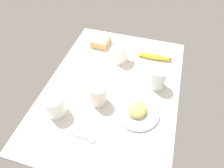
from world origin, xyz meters
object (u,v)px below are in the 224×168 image
(sandwich_main, at_px, (101,41))
(spoon, at_px, (85,138))
(coffee_mug_black, at_px, (98,94))
(banana, at_px, (154,56))
(coffee_mug_spare, at_px, (120,53))
(glass_of_milk, at_px, (157,79))
(coffee_mug_milky, at_px, (55,105))
(plate_of_food, at_px, (137,111))

(sandwich_main, bearing_deg, spoon, -167.11)
(coffee_mug_black, height_order, banana, coffee_mug_black)
(coffee_mug_spare, xyz_separation_m, spoon, (-0.50, 0.01, -0.05))
(sandwich_main, relative_size, glass_of_milk, 1.06)
(coffee_mug_milky, distance_m, sandwich_main, 0.52)
(banana, distance_m, spoon, 0.60)
(coffee_mug_milky, bearing_deg, banana, -36.65)
(plate_of_food, distance_m, coffee_mug_milky, 0.36)
(glass_of_milk, relative_size, spoon, 0.85)
(coffee_mug_spare, bearing_deg, spoon, 178.90)
(coffee_mug_black, relative_size, glass_of_milk, 0.98)
(plate_of_food, xyz_separation_m, coffee_mug_spare, (0.32, 0.17, 0.04))
(coffee_mug_milky, distance_m, coffee_mug_spare, 0.45)
(coffee_mug_spare, relative_size, banana, 0.54)
(plate_of_food, height_order, coffee_mug_spare, coffee_mug_spare)
(coffee_mug_black, relative_size, coffee_mug_milky, 0.91)
(coffee_mug_spare, xyz_separation_m, sandwich_main, (0.11, 0.15, -0.03))
(coffee_mug_black, bearing_deg, banana, -28.34)
(coffee_mug_black, xyz_separation_m, spoon, (-0.20, -0.01, -0.05))
(coffee_mug_milky, bearing_deg, glass_of_milk, -54.88)
(plate_of_food, bearing_deg, sandwich_main, 36.49)
(plate_of_food, distance_m, glass_of_milk, 0.20)
(plate_of_food, relative_size, coffee_mug_black, 1.94)
(coffee_mug_milky, xyz_separation_m, sandwich_main, (0.52, -0.03, -0.03))
(sandwich_main, xyz_separation_m, glass_of_milk, (-0.24, -0.37, 0.03))
(coffee_mug_spare, relative_size, spoon, 0.86)
(coffee_mug_milky, xyz_separation_m, spoon, (-0.09, -0.17, -0.05))
(plate_of_food, bearing_deg, spoon, 136.24)
(sandwich_main, relative_size, spoon, 0.90)
(coffee_mug_black, xyz_separation_m, glass_of_milk, (0.17, -0.24, -0.00))
(sandwich_main, distance_m, spoon, 0.62)
(plate_of_food, relative_size, coffee_mug_milky, 1.76)
(coffee_mug_milky, bearing_deg, coffee_mug_black, -55.35)
(plate_of_food, bearing_deg, coffee_mug_milky, 105.65)
(coffee_mug_spare, height_order, spoon, coffee_mug_spare)
(coffee_mug_black, height_order, sandwich_main, coffee_mug_black)
(banana, relative_size, spoon, 1.60)
(sandwich_main, bearing_deg, coffee_mug_spare, -125.65)
(sandwich_main, xyz_separation_m, spoon, (-0.61, -0.14, -0.02))
(coffee_mug_milky, relative_size, sandwich_main, 1.01)
(glass_of_milk, bearing_deg, spoon, 147.73)
(plate_of_food, distance_m, sandwich_main, 0.53)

